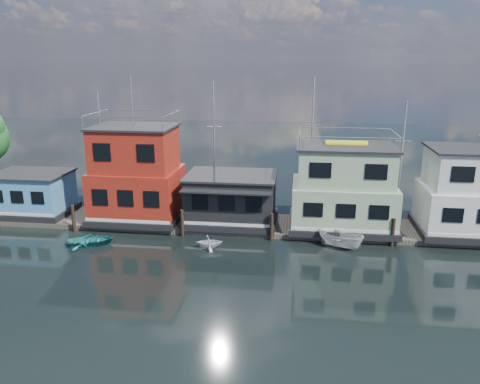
# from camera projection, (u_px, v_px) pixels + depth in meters

# --- Properties ---
(ground) EXTENTS (160.00, 160.00, 0.00)m
(ground) POSITION_uv_depth(u_px,v_px,m) (211.00, 296.00, 27.63)
(ground) COLOR black
(ground) RESTS_ON ground
(dock) EXTENTS (48.00, 5.00, 0.40)m
(dock) POSITION_uv_depth(u_px,v_px,m) (238.00, 224.00, 39.02)
(dock) COLOR #595147
(dock) RESTS_ON ground
(houseboat_blue) EXTENTS (6.40, 4.90, 3.66)m
(houseboat_blue) POSITION_uv_depth(u_px,v_px,m) (33.00, 193.00, 40.67)
(houseboat_blue) COLOR black
(houseboat_blue) RESTS_ON dock
(houseboat_red) EXTENTS (7.40, 5.90, 11.86)m
(houseboat_red) POSITION_uv_depth(u_px,v_px,m) (137.00, 176.00, 38.99)
(houseboat_red) COLOR black
(houseboat_red) RESTS_ON dock
(houseboat_dark) EXTENTS (7.40, 6.10, 4.06)m
(houseboat_dark) POSITION_uv_depth(u_px,v_px,m) (231.00, 199.00, 38.46)
(houseboat_dark) COLOR black
(houseboat_dark) RESTS_ON dock
(houseboat_green) EXTENTS (8.40, 5.90, 7.03)m
(houseboat_green) POSITION_uv_depth(u_px,v_px,m) (344.00, 189.00, 37.06)
(houseboat_green) COLOR black
(houseboat_green) RESTS_ON dock
(houseboat_white) EXTENTS (8.40, 5.90, 6.66)m
(houseboat_white) POSITION_uv_depth(u_px,v_px,m) (476.00, 194.00, 35.84)
(houseboat_white) COLOR black
(houseboat_white) RESTS_ON dock
(pilings) EXTENTS (42.28, 0.28, 2.20)m
(pilings) POSITION_uv_depth(u_px,v_px,m) (228.00, 225.00, 36.14)
(pilings) COLOR #2D2116
(pilings) RESTS_ON ground
(background_masts) EXTENTS (36.40, 0.16, 12.00)m
(background_masts) POSITION_uv_depth(u_px,v_px,m) (298.00, 149.00, 42.69)
(background_masts) COLOR silver
(background_masts) RESTS_ON ground
(dinghy_white) EXTENTS (2.33, 2.11, 1.07)m
(dinghy_white) POSITION_uv_depth(u_px,v_px,m) (209.00, 242.00, 34.38)
(dinghy_white) COLOR silver
(dinghy_white) RESTS_ON ground
(motorboat) EXTENTS (3.78, 3.02, 1.39)m
(motorboat) POSITION_uv_depth(u_px,v_px,m) (341.00, 239.00, 34.40)
(motorboat) COLOR silver
(motorboat) RESTS_ON ground
(dinghy_teal) EXTENTS (4.03, 3.43, 0.71)m
(dinghy_teal) POSITION_uv_depth(u_px,v_px,m) (90.00, 241.00, 35.08)
(dinghy_teal) COLOR teal
(dinghy_teal) RESTS_ON ground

